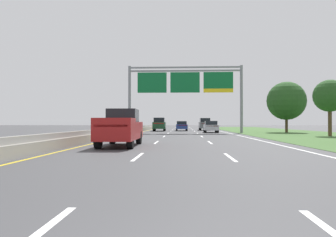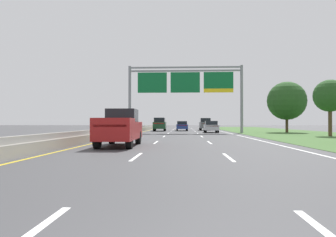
{
  "view_description": "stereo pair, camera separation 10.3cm",
  "coord_description": "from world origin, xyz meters",
  "px_view_note": "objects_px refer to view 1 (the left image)",
  "views": [
    {
      "loc": [
        -0.05,
        -2.01,
        1.4
      ],
      "look_at": [
        -1.58,
        30.95,
        1.8
      ],
      "focal_mm": 33.23,
      "sensor_mm": 36.0,
      "label": 1
    },
    {
      "loc": [
        0.05,
        -2.0,
        1.4
      ],
      "look_at": [
        -1.58,
        30.95,
        1.8
      ],
      "focal_mm": 33.23,
      "sensor_mm": 36.0,
      "label": 2
    }
  ],
  "objects_px": {
    "car_grey_right_lane_suv": "(205,124)",
    "roadside_tree_mid": "(330,96)",
    "pickup_truck_red": "(121,128)",
    "roadside_tree_far": "(286,101)",
    "overhead_sign_gantry": "(185,85)",
    "car_darkgreen_left_lane_suv": "(159,124)",
    "car_silver_right_lane_sedan": "(211,127)",
    "car_blue_centre_lane_sedan": "(182,126)"
  },
  "relations": [
    {
      "from": "pickup_truck_red",
      "to": "car_darkgreen_left_lane_suv",
      "type": "bearing_deg",
      "value": -0.98
    },
    {
      "from": "pickup_truck_red",
      "to": "car_silver_right_lane_sedan",
      "type": "bearing_deg",
      "value": -18.12
    },
    {
      "from": "roadside_tree_far",
      "to": "car_blue_centre_lane_sedan",
      "type": "bearing_deg",
      "value": 150.2
    },
    {
      "from": "pickup_truck_red",
      "to": "car_darkgreen_left_lane_suv",
      "type": "distance_m",
      "value": 31.27
    },
    {
      "from": "pickup_truck_red",
      "to": "car_grey_right_lane_suv",
      "type": "bearing_deg",
      "value": -12.72
    },
    {
      "from": "car_blue_centre_lane_sedan",
      "to": "roadside_tree_far",
      "type": "relative_size",
      "value": 0.64
    },
    {
      "from": "car_blue_centre_lane_sedan",
      "to": "car_grey_right_lane_suv",
      "type": "height_order",
      "value": "car_grey_right_lane_suv"
    },
    {
      "from": "car_grey_right_lane_suv",
      "to": "roadside_tree_far",
      "type": "height_order",
      "value": "roadside_tree_far"
    },
    {
      "from": "overhead_sign_gantry",
      "to": "car_darkgreen_left_lane_suv",
      "type": "relative_size",
      "value": 3.18
    },
    {
      "from": "roadside_tree_far",
      "to": "overhead_sign_gantry",
      "type": "bearing_deg",
      "value": -171.75
    },
    {
      "from": "pickup_truck_red",
      "to": "car_grey_right_lane_suv",
      "type": "xyz_separation_m",
      "value": [
        7.52,
        36.45,
        0.02
      ]
    },
    {
      "from": "car_darkgreen_left_lane_suv",
      "to": "car_grey_right_lane_suv",
      "type": "height_order",
      "value": "same"
    },
    {
      "from": "pickup_truck_red",
      "to": "roadside_tree_mid",
      "type": "xyz_separation_m",
      "value": [
        18.4,
        13.82,
        2.96
      ]
    },
    {
      "from": "car_blue_centre_lane_sedan",
      "to": "car_darkgreen_left_lane_suv",
      "type": "bearing_deg",
      "value": 113.0
    },
    {
      "from": "pickup_truck_red",
      "to": "car_silver_right_lane_sedan",
      "type": "relative_size",
      "value": 1.23
    },
    {
      "from": "overhead_sign_gantry",
      "to": "car_silver_right_lane_sedan",
      "type": "height_order",
      "value": "overhead_sign_gantry"
    },
    {
      "from": "overhead_sign_gantry",
      "to": "pickup_truck_red",
      "type": "relative_size",
      "value": 2.77
    },
    {
      "from": "car_grey_right_lane_suv",
      "to": "car_silver_right_lane_sedan",
      "type": "bearing_deg",
      "value": 179.93
    },
    {
      "from": "car_darkgreen_left_lane_suv",
      "to": "roadside_tree_mid",
      "type": "height_order",
      "value": "roadside_tree_mid"
    },
    {
      "from": "car_blue_centre_lane_sedan",
      "to": "car_silver_right_lane_sedan",
      "type": "height_order",
      "value": "same"
    },
    {
      "from": "overhead_sign_gantry",
      "to": "car_grey_right_lane_suv",
      "type": "relative_size",
      "value": 3.2
    },
    {
      "from": "car_silver_right_lane_sedan",
      "to": "pickup_truck_red",
      "type": "bearing_deg",
      "value": 163.9
    },
    {
      "from": "car_grey_right_lane_suv",
      "to": "roadside_tree_mid",
      "type": "distance_m",
      "value": 25.28
    },
    {
      "from": "car_silver_right_lane_sedan",
      "to": "roadside_tree_far",
      "type": "height_order",
      "value": "roadside_tree_far"
    },
    {
      "from": "car_darkgreen_left_lane_suv",
      "to": "overhead_sign_gantry",
      "type": "bearing_deg",
      "value": -155.98
    },
    {
      "from": "car_silver_right_lane_sedan",
      "to": "overhead_sign_gantry",
      "type": "bearing_deg",
      "value": 115.79
    },
    {
      "from": "pickup_truck_red",
      "to": "roadside_tree_far",
      "type": "bearing_deg",
      "value": -36.68
    },
    {
      "from": "overhead_sign_gantry",
      "to": "roadside_tree_far",
      "type": "distance_m",
      "value": 14.04
    },
    {
      "from": "pickup_truck_red",
      "to": "roadside_tree_mid",
      "type": "height_order",
      "value": "roadside_tree_mid"
    },
    {
      "from": "pickup_truck_red",
      "to": "car_grey_right_lane_suv",
      "type": "relative_size",
      "value": 1.16
    },
    {
      "from": "car_grey_right_lane_suv",
      "to": "roadside_tree_far",
      "type": "bearing_deg",
      "value": -138.88
    },
    {
      "from": "car_silver_right_lane_sedan",
      "to": "car_grey_right_lane_suv",
      "type": "distance_m",
      "value": 12.1
    },
    {
      "from": "roadside_tree_mid",
      "to": "roadside_tree_far",
      "type": "distance_m",
      "value": 10.92
    },
    {
      "from": "car_grey_right_lane_suv",
      "to": "roadside_tree_far",
      "type": "xyz_separation_m",
      "value": [
        10.19,
        -11.73,
        3.2
      ]
    },
    {
      "from": "car_silver_right_lane_sedan",
      "to": "car_grey_right_lane_suv",
      "type": "bearing_deg",
      "value": 0.74
    },
    {
      "from": "overhead_sign_gantry",
      "to": "pickup_truck_red",
      "type": "bearing_deg",
      "value": -99.88
    },
    {
      "from": "car_grey_right_lane_suv",
      "to": "pickup_truck_red",
      "type": "bearing_deg",
      "value": 168.48
    },
    {
      "from": "pickup_truck_red",
      "to": "roadside_tree_far",
      "type": "distance_m",
      "value": 30.58
    },
    {
      "from": "car_silver_right_lane_sedan",
      "to": "roadside_tree_mid",
      "type": "height_order",
      "value": "roadside_tree_mid"
    },
    {
      "from": "car_blue_centre_lane_sedan",
      "to": "roadside_tree_mid",
      "type": "distance_m",
      "value": 24.41
    },
    {
      "from": "pickup_truck_red",
      "to": "roadside_tree_far",
      "type": "relative_size",
      "value": 0.79
    },
    {
      "from": "car_silver_right_lane_sedan",
      "to": "car_grey_right_lane_suv",
      "type": "xyz_separation_m",
      "value": [
        0.04,
        12.1,
        0.28
      ]
    }
  ]
}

